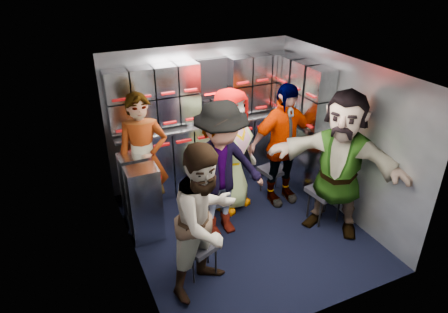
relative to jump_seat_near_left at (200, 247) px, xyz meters
name	(u,v)px	position (x,y,z in m)	size (l,w,h in m)	color
floor	(245,229)	(0.81, 0.50, -0.37)	(3.00, 3.00, 0.00)	black
wall_back	(200,115)	(0.81, 2.00, 0.68)	(2.80, 0.04, 2.10)	gray
wall_left	(129,183)	(-0.59, 0.50, 0.68)	(0.04, 3.00, 2.10)	gray
wall_right	(341,137)	(2.21, 0.50, 0.68)	(0.04, 3.00, 2.10)	gray
ceiling	(249,71)	(0.81, 0.50, 1.73)	(2.80, 3.00, 0.02)	silver
cart_bank_back	(206,154)	(0.81, 1.79, 0.12)	(2.68, 0.38, 0.99)	#9EA4AE
cart_bank_left	(141,196)	(-0.38, 1.06, 0.12)	(0.38, 0.76, 0.99)	#9EA4AE
counter	(206,122)	(0.81, 1.79, 0.64)	(2.68, 0.42, 0.03)	#B9BBC0
locker_bank_back	(203,90)	(0.81, 1.85, 1.12)	(2.68, 0.28, 0.82)	#9EA4AE
locker_bank_right	(304,91)	(2.06, 1.20, 1.12)	(0.28, 1.00, 0.82)	#9EA4AE
right_cabinet	(302,157)	(2.06, 1.10, 0.13)	(0.28, 1.20, 1.00)	#9EA4AE
coffee_niche	(213,88)	(0.99, 1.91, 1.10)	(0.46, 0.16, 0.84)	black
red_latch_strip	(211,136)	(0.81, 1.59, 0.51)	(2.60, 0.02, 0.03)	#B40C0E
jump_seat_near_left	(200,247)	(0.00, 0.00, 0.00)	(0.45, 0.44, 0.42)	black
jump_seat_mid_left	(215,201)	(0.51, 0.77, -0.01)	(0.36, 0.35, 0.41)	black
jump_seat_center	(224,177)	(0.87, 1.27, -0.01)	(0.42, 0.40, 0.41)	black
jump_seat_mid_right	(273,171)	(1.58, 1.10, 0.00)	(0.40, 0.38, 0.42)	black
jump_seat_near_right	(325,193)	(1.86, 0.26, 0.05)	(0.44, 0.43, 0.48)	black
attendant_standing	(144,159)	(-0.24, 1.32, 0.50)	(0.63, 0.42, 1.74)	black
attendant_arc_a	(206,221)	(0.00, -0.18, 0.47)	(0.82, 0.64, 1.69)	black
attendant_arc_b	(221,172)	(0.51, 0.59, 0.51)	(1.14, 0.66, 1.77)	black
attendant_arc_c	(230,151)	(0.87, 1.09, 0.49)	(0.84, 0.55, 1.72)	black
attendant_arc_d	(282,145)	(1.58, 0.92, 0.50)	(1.02, 0.43, 1.74)	black
attendant_arc_e	(339,164)	(1.86, 0.08, 0.56)	(1.73, 0.55, 1.87)	black
bottle_left	(189,118)	(0.53, 1.74, 0.78)	(0.06, 0.06, 0.25)	white
bottle_mid	(191,118)	(0.56, 1.74, 0.77)	(0.06, 0.06, 0.23)	white
bottle_right	(232,110)	(1.20, 1.74, 0.79)	(0.07, 0.07, 0.28)	white
cup_left	(144,131)	(-0.12, 1.73, 0.71)	(0.08, 0.08, 0.10)	#CDB590
cup_right	(239,114)	(1.31, 1.73, 0.71)	(0.08, 0.08, 0.10)	#CDB590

